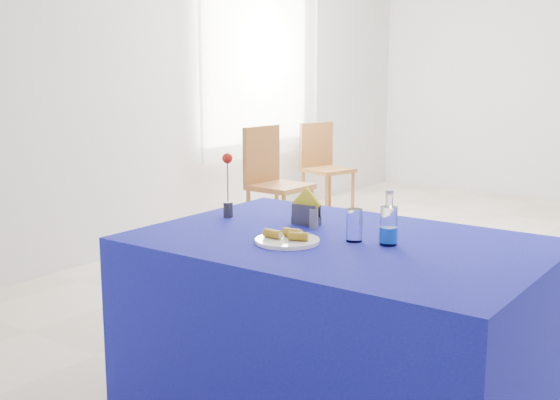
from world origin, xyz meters
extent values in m
plane|color=beige|center=(0.00, 0.00, 0.00)|extent=(7.00, 7.00, 0.00)
plane|color=silver|center=(-2.50, 0.00, 1.40)|extent=(0.00, 7.00, 7.00)
cube|color=white|center=(-2.47, 0.80, 1.55)|extent=(0.04, 1.50, 1.60)
cube|color=white|center=(-2.40, 0.80, 1.55)|extent=(0.04, 1.75, 1.85)
cylinder|color=white|center=(0.07, -2.31, 0.77)|extent=(0.25, 0.25, 0.01)
cylinder|color=white|center=(0.27, -2.14, 0.82)|extent=(0.06, 0.06, 0.13)
cylinder|color=slate|center=(0.02, -2.04, 0.80)|extent=(0.03, 0.03, 0.08)
cylinder|color=slate|center=(0.01, -2.05, 0.80)|extent=(0.03, 0.03, 0.08)
cube|color=#0F118A|center=(0.20, -2.14, 0.38)|extent=(1.60, 1.10, 0.76)
cylinder|color=white|center=(0.40, -2.11, 0.83)|extent=(0.07, 0.07, 0.15)
cylinder|color=blue|center=(0.40, -2.11, 0.80)|extent=(0.07, 0.07, 0.06)
cylinder|color=white|center=(0.40, -2.11, 0.94)|extent=(0.03, 0.03, 0.05)
cylinder|color=silver|center=(0.40, -2.11, 0.97)|extent=(0.03, 0.03, 0.01)
cube|color=#36353A|center=(-0.06, -2.00, 0.78)|extent=(0.13, 0.06, 0.03)
cube|color=#3A3A3F|center=(-0.05, -2.02, 0.81)|extent=(0.12, 0.01, 0.09)
cube|color=#3A3A3F|center=(-0.06, -1.97, 0.81)|extent=(0.12, 0.01, 0.09)
cube|color=yellow|center=(-0.06, -2.00, 0.85)|extent=(0.15, 0.02, 0.15)
cylinder|color=#242429|center=(-0.43, -2.08, 0.80)|extent=(0.04, 0.04, 0.07)
cylinder|color=#186322|center=(-0.43, -2.08, 0.91)|extent=(0.01, 0.01, 0.22)
sphere|color=red|center=(-0.43, -2.08, 1.03)|extent=(0.05, 0.05, 0.05)
cylinder|color=brown|center=(-1.53, -0.10, 0.23)|extent=(0.04, 0.04, 0.46)
cylinder|color=brown|center=(-1.51, 0.27, 0.23)|extent=(0.04, 0.04, 0.46)
cylinder|color=brown|center=(-1.90, -0.09, 0.23)|extent=(0.04, 0.04, 0.46)
cylinder|color=brown|center=(-1.88, 0.28, 0.23)|extent=(0.04, 0.04, 0.46)
cube|color=brown|center=(-1.70, 0.09, 0.48)|extent=(0.45, 0.45, 0.04)
cube|color=brown|center=(-1.90, 0.10, 0.73)|extent=(0.06, 0.43, 0.47)
cylinder|color=brown|center=(-1.88, 1.09, 0.22)|extent=(0.03, 0.03, 0.43)
cylinder|color=brown|center=(-1.78, 1.42, 0.22)|extent=(0.03, 0.03, 0.43)
cylinder|color=brown|center=(-2.21, 1.19, 0.22)|extent=(0.03, 0.03, 0.43)
cylinder|color=brown|center=(-2.11, 1.52, 0.22)|extent=(0.03, 0.03, 0.43)
cube|color=brown|center=(-2.00, 1.31, 0.45)|extent=(0.50, 0.50, 0.04)
cube|color=brown|center=(-2.17, 1.36, 0.68)|extent=(0.15, 0.40, 0.44)
cylinder|color=yellow|center=(0.01, -2.34, 0.79)|extent=(0.08, 0.04, 0.03)
cylinder|color=beige|center=(0.05, -2.34, 0.79)|extent=(0.00, 0.03, 0.03)
cylinder|color=yellow|center=(0.12, -2.31, 0.79)|extent=(0.08, 0.06, 0.03)
cylinder|color=beige|center=(0.15, -2.30, 0.79)|extent=(0.02, 0.03, 0.03)
cylinder|color=yellow|center=(0.07, -2.28, 0.79)|extent=(0.08, 0.04, 0.03)
cylinder|color=beige|center=(0.10, -2.27, 0.79)|extent=(0.01, 0.03, 0.03)
camera|label=1|loc=(1.60, -4.49, 1.43)|focal=45.00mm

